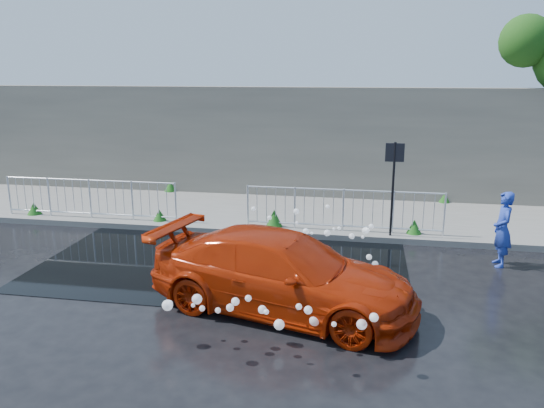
# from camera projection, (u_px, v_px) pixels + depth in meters

# --- Properties ---
(ground) EXTENTS (90.00, 90.00, 0.00)m
(ground) POSITION_uv_depth(u_px,v_px,m) (190.00, 276.00, 11.05)
(ground) COLOR black
(ground) RESTS_ON ground
(pavement) EXTENTS (30.00, 4.00, 0.15)m
(pavement) POSITION_uv_depth(u_px,v_px,m) (244.00, 212.00, 15.80)
(pavement) COLOR #62615D
(pavement) RESTS_ON ground
(curb) EXTENTS (30.00, 0.25, 0.16)m
(curb) POSITION_uv_depth(u_px,v_px,m) (227.00, 231.00, 13.89)
(curb) COLOR #62615D
(curb) RESTS_ON ground
(retaining_wall) EXTENTS (30.00, 0.60, 3.50)m
(retaining_wall) POSITION_uv_depth(u_px,v_px,m) (258.00, 141.00, 17.45)
(retaining_wall) COLOR #635E53
(retaining_wall) RESTS_ON pavement
(puddle) EXTENTS (8.00, 5.00, 0.01)m
(puddle) POSITION_uv_depth(u_px,v_px,m) (225.00, 261.00, 11.92)
(puddle) COLOR black
(puddle) RESTS_ON ground
(sign_post) EXTENTS (0.45, 0.06, 2.50)m
(sign_post) POSITION_uv_depth(u_px,v_px,m) (394.00, 174.00, 12.87)
(sign_post) COLOR black
(sign_post) RESTS_ON ground
(railing_left) EXTENTS (5.05, 0.05, 1.10)m
(railing_left) POSITION_uv_depth(u_px,v_px,m) (90.00, 197.00, 14.74)
(railing_left) COLOR silver
(railing_left) RESTS_ON pavement
(railing_right) EXTENTS (5.05, 0.05, 1.10)m
(railing_right) POSITION_uv_depth(u_px,v_px,m) (343.00, 208.00, 13.56)
(railing_right) COLOR silver
(railing_right) RESTS_ON pavement
(weeds) EXTENTS (12.17, 3.93, 0.46)m
(weeds) POSITION_uv_depth(u_px,v_px,m) (237.00, 208.00, 15.18)
(weeds) COLOR #194412
(weeds) RESTS_ON pavement
(water_spray) EXTENTS (3.35, 5.32, 1.03)m
(water_spray) POSITION_uv_depth(u_px,v_px,m) (301.00, 271.00, 9.73)
(water_spray) COLOR white
(water_spray) RESTS_ON ground
(red_car) EXTENTS (5.14, 3.07, 1.39)m
(red_car) POSITION_uv_depth(u_px,v_px,m) (283.00, 273.00, 9.35)
(red_car) COLOR #A42206
(red_car) RESTS_ON ground
(person) EXTENTS (0.42, 0.62, 1.66)m
(person) POSITION_uv_depth(u_px,v_px,m) (502.00, 229.00, 11.46)
(person) COLOR #2038A3
(person) RESTS_ON ground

